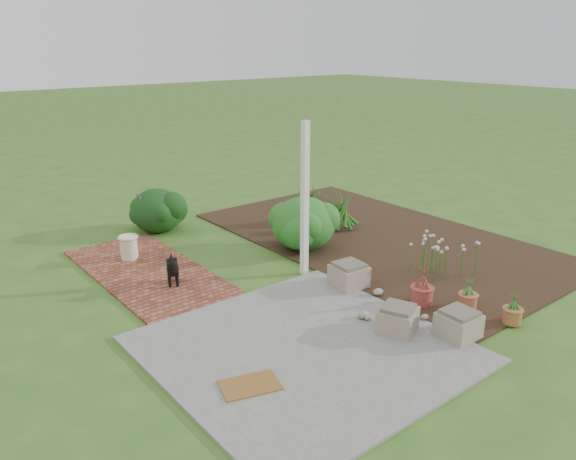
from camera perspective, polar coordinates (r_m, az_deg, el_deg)
ground at (r=9.02m, az=0.59°, el=-5.11°), size 80.00×80.00×0.00m
concrete_patio at (r=7.11m, az=1.69°, el=-12.00°), size 3.50×3.50×0.04m
brick_path at (r=9.59m, az=-14.09°, el=-4.10°), size 1.60×3.50×0.04m
garden_bed at (r=10.97m, az=9.11°, el=-0.84°), size 4.00×7.00×0.03m
veranda_post at (r=8.85m, az=1.72°, el=3.01°), size 0.10×0.10×2.50m
stone_trough_near at (r=7.60m, az=16.91°, el=-9.22°), size 0.47×0.47×0.31m
stone_trough_mid at (r=7.53m, az=11.07°, el=-8.97°), size 0.60×0.60×0.30m
stone_trough_far at (r=8.72m, az=6.20°, el=-4.65°), size 0.53×0.53×0.32m
coir_doormat at (r=6.42m, az=-3.88°, el=-15.45°), size 0.74×0.58×0.02m
black_dog at (r=8.84m, az=-11.66°, el=-3.74°), size 0.32×0.53×0.48m
cream_ceramic_urn at (r=10.10m, az=-15.87°, el=-1.72°), size 0.33×0.33×0.40m
evergreen_shrub at (r=10.16m, az=1.61°, el=0.80°), size 1.49×1.49×0.98m
agapanthus_clump_back at (r=11.24m, az=5.22°, el=2.37°), size 1.34×1.34×0.93m
agapanthus_clump_front at (r=11.59m, az=2.13°, el=2.91°), size 1.21×1.21×0.91m
pink_flower_patch at (r=9.40m, az=15.58°, el=-2.48°), size 1.07×1.07×0.66m
terracotta_pot_bronze at (r=8.37m, az=13.42°, el=-6.44°), size 0.39×0.39×0.26m
terracotta_pot_small_left at (r=8.43m, az=17.78°, el=-6.84°), size 0.33×0.33×0.21m
terracotta_pot_small_right at (r=8.21m, az=21.82°, el=-8.07°), size 0.31×0.31×0.21m
purple_flowering_bush at (r=11.48m, az=-13.15°, el=2.04°), size 1.11×1.11×0.89m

